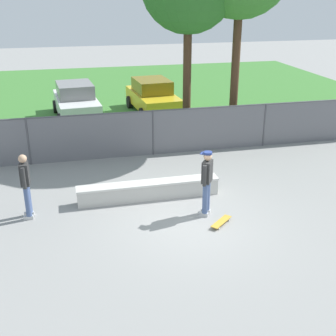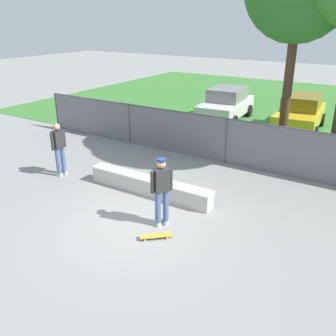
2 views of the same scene
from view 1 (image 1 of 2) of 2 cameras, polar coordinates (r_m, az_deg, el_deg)
ground_plane at (r=11.93m, az=3.05°, el=-6.75°), size 80.00×80.00×0.00m
grass_strip at (r=26.31m, az=-6.40°, el=9.46°), size 29.75×20.00×0.02m
concrete_ledge at (r=12.96m, az=-2.53°, el=-2.91°), size 4.21×0.51×0.53m
skateboarder at (r=11.78m, az=5.07°, el=-1.58°), size 0.42×0.52×1.84m
skateboard at (r=11.75m, az=6.94°, el=-6.96°), size 0.73×0.68×0.09m
chainlink_fence at (r=16.23m, az=-1.96°, el=4.89°), size 17.82×0.07×1.71m
car_white at (r=21.58m, az=-11.88°, el=8.56°), size 2.29×4.34×1.66m
car_yellow at (r=22.07m, az=-2.01°, el=9.32°), size 2.29×4.34×1.66m
bystander at (r=12.20m, az=-18.03°, el=-1.92°), size 0.28×0.60×1.82m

